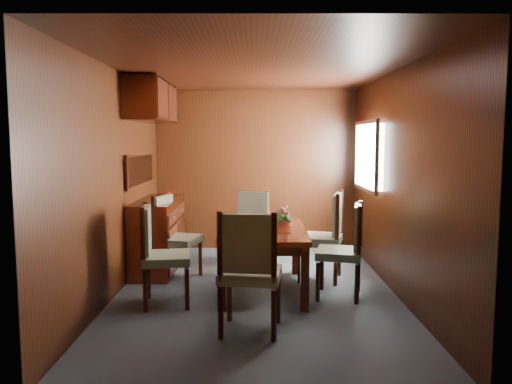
{
  "coord_description": "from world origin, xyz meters",
  "views": [
    {
      "loc": [
        -0.01,
        -5.29,
        1.66
      ],
      "look_at": [
        0.0,
        0.48,
        1.05
      ],
      "focal_mm": 35.0,
      "sensor_mm": 36.0,
      "label": 1
    }
  ],
  "objects_px": {
    "dining_table": "(263,237)",
    "flower_centerpiece": "(282,215)",
    "chair_right_near": "(347,245)",
    "chair_head": "(249,266)",
    "sideboard": "(158,234)",
    "chair_left_near": "(158,249)"
  },
  "relations": [
    {
      "from": "dining_table",
      "to": "flower_centerpiece",
      "type": "height_order",
      "value": "flower_centerpiece"
    },
    {
      "from": "chair_right_near",
      "to": "chair_head",
      "type": "height_order",
      "value": "chair_head"
    },
    {
      "from": "chair_right_near",
      "to": "dining_table",
      "type": "bearing_deg",
      "value": 87.39
    },
    {
      "from": "chair_head",
      "to": "flower_centerpiece",
      "type": "relative_size",
      "value": 4.35
    },
    {
      "from": "chair_right_near",
      "to": "flower_centerpiece",
      "type": "xyz_separation_m",
      "value": [
        -0.65,
        0.41,
        0.25
      ]
    },
    {
      "from": "sideboard",
      "to": "flower_centerpiece",
      "type": "height_order",
      "value": "flower_centerpiece"
    },
    {
      "from": "chair_left_near",
      "to": "flower_centerpiece",
      "type": "height_order",
      "value": "chair_left_near"
    },
    {
      "from": "sideboard",
      "to": "dining_table",
      "type": "xyz_separation_m",
      "value": [
        1.33,
        -0.91,
        0.14
      ]
    },
    {
      "from": "sideboard",
      "to": "chair_head",
      "type": "bearing_deg",
      "value": -61.32
    },
    {
      "from": "chair_right_near",
      "to": "chair_head",
      "type": "relative_size",
      "value": 0.93
    },
    {
      "from": "chair_right_near",
      "to": "flower_centerpiece",
      "type": "height_order",
      "value": "chair_right_near"
    },
    {
      "from": "chair_left_near",
      "to": "chair_right_near",
      "type": "relative_size",
      "value": 1.01
    },
    {
      "from": "dining_table",
      "to": "flower_centerpiece",
      "type": "xyz_separation_m",
      "value": [
        0.22,
        0.16,
        0.22
      ]
    },
    {
      "from": "chair_right_near",
      "to": "chair_head",
      "type": "distance_m",
      "value": 1.43
    },
    {
      "from": "chair_left_near",
      "to": "chair_head",
      "type": "xyz_separation_m",
      "value": [
        0.92,
        -0.78,
        0.03
      ]
    },
    {
      "from": "chair_left_near",
      "to": "flower_centerpiece",
      "type": "relative_size",
      "value": 4.12
    },
    {
      "from": "chair_left_near",
      "to": "chair_head",
      "type": "relative_size",
      "value": 0.95
    },
    {
      "from": "chair_head",
      "to": "dining_table",
      "type": "bearing_deg",
      "value": 90.73
    },
    {
      "from": "chair_right_near",
      "to": "chair_head",
      "type": "bearing_deg",
      "value": 148.41
    },
    {
      "from": "dining_table",
      "to": "chair_right_near",
      "type": "height_order",
      "value": "chair_right_near"
    },
    {
      "from": "chair_left_near",
      "to": "chair_head",
      "type": "bearing_deg",
      "value": 41.71
    },
    {
      "from": "sideboard",
      "to": "chair_right_near",
      "type": "bearing_deg",
      "value": -27.91
    }
  ]
}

